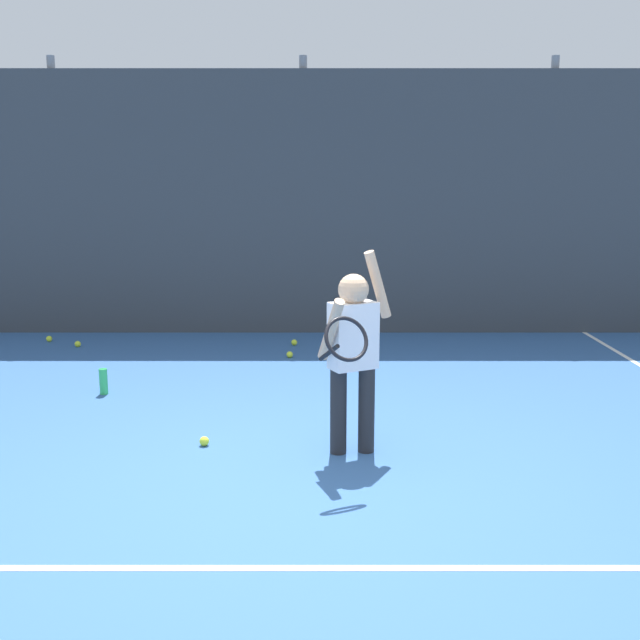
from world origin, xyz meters
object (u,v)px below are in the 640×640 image
Objects in this scene: tennis_ball_0 at (292,342)px; tennis_ball_1 at (76,344)px; tennis_player at (351,347)px; tennis_ball_3 at (47,339)px; tennis_ball_6 at (202,441)px; tennis_ball_4 at (288,355)px; water_bottle at (102,382)px.

tennis_ball_1 is at bearing -178.05° from tennis_ball_0.
tennis_player is 4.77m from tennis_ball_3.
tennis_ball_0 is 1.00× the size of tennis_ball_1.
tennis_ball_1 and tennis_ball_6 have the same top height.
tennis_ball_0 is at bearing 1.95° from tennis_ball_1.
tennis_ball_1 is 1.00× the size of tennis_ball_6.
tennis_ball_6 is at bearing -100.86° from tennis_ball_4.
tennis_ball_1 is (-2.35, -0.08, 0.00)m from tennis_ball_0.
tennis_ball_0 is at bearing 71.97° from tennis_player.
tennis_ball_3 and tennis_ball_6 have the same top height.
tennis_ball_4 is 1.00× the size of tennis_ball_6.
tennis_player is 20.46× the size of tennis_ball_0.
tennis_ball_6 is (2.24, -3.29, 0.00)m from tennis_ball_3.
tennis_ball_0 is at bearing 87.30° from tennis_ball_4.
tennis_ball_3 is 2.83m from tennis_ball_4.
tennis_player is 20.46× the size of tennis_ball_4.
tennis_player reaches higher than tennis_ball_4.
tennis_player is 2.81m from tennis_ball_4.
tennis_ball_1 is (-0.79, 1.78, -0.08)m from water_bottle.
tennis_ball_0 is 2.35m from tennis_ball_1.
tennis_player is 2.55m from water_bottle.
tennis_player is 20.46× the size of tennis_ball_3.
tennis_ball_0 and tennis_ball_4 have the same top height.
water_bottle is 2.37m from tennis_ball_3.
tennis_ball_3 is 1.00× the size of tennis_ball_4.
water_bottle reaches higher than tennis_ball_3.
water_bottle is 3.33× the size of tennis_ball_1.
tennis_ball_3 is (-2.76, 0.19, 0.00)m from tennis_ball_0.
tennis_ball_4 is at bearing -11.85° from tennis_ball_1.
tennis_player reaches higher than tennis_ball_0.
tennis_player is 20.46× the size of tennis_ball_1.
tennis_ball_3 is (-0.41, 0.27, 0.00)m from tennis_ball_1.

